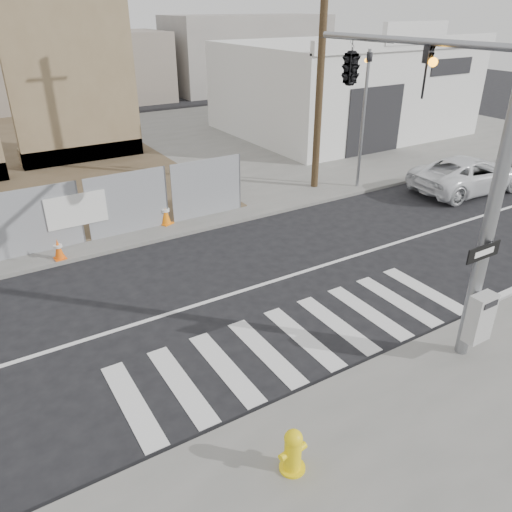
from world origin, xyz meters
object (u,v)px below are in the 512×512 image
traffic_cone_c (58,249)px  suv (469,174)px  traffic_cone_d (165,213)px  auto_shop (341,87)px  signal_pole (393,108)px  fire_hydrant (293,451)px

traffic_cone_c → suv: bearing=-7.9°
traffic_cone_c → traffic_cone_d: 3.73m
auto_shop → traffic_cone_d: (-14.18, -7.94, -2.04)m
auto_shop → traffic_cone_d: size_ratio=15.63×
auto_shop → traffic_cone_d: auto_shop is taller
suv → traffic_cone_c: (-15.44, 2.13, -0.27)m
signal_pole → suv: bearing=24.4°
signal_pole → suv: signal_pole is taller
fire_hydrant → suv: 15.82m
fire_hydrant → suv: (13.95, 7.46, 0.18)m
suv → traffic_cone_c: 15.59m
fire_hydrant → traffic_cone_c: 9.71m
auto_shop → fire_hydrant: auto_shop is taller
auto_shop → fire_hydrant: bearing=-131.7°
auto_shop → suv: bearing=-102.4°
traffic_cone_c → traffic_cone_d: bearing=12.5°
suv → traffic_cone_d: 12.15m
auto_shop → signal_pole: bearing=-127.5°
traffic_cone_c → signal_pole: bearing=-44.7°
auto_shop → traffic_cone_c: bearing=-153.9°
signal_pole → suv: size_ratio=1.40×
fire_hydrant → traffic_cone_c: bearing=89.2°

